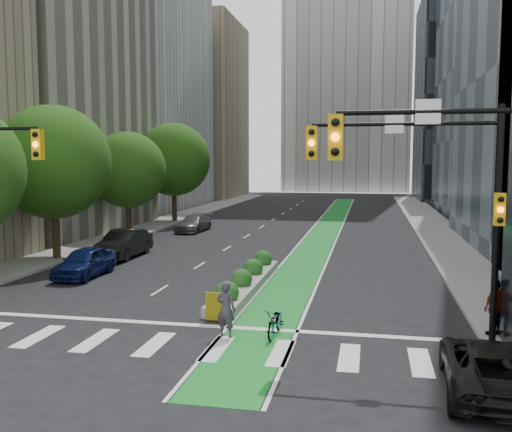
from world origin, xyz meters
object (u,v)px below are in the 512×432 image
at_px(parked_car_left_far, 193,223).
at_px(parked_car_left_mid, 124,244).
at_px(median_planter, 247,281).
at_px(parked_car_right, 490,367).
at_px(pedestrian_far, 495,307).
at_px(pedestrian_near, 507,290).
at_px(bicycle, 275,322).
at_px(parked_car_left_near, 85,262).
at_px(cyclist, 226,309).

bearing_deg(parked_car_left_far, parked_car_left_mid, -88.27).
distance_m(median_planter, parked_car_right, 12.89).
bearing_deg(pedestrian_far, median_planter, -74.15).
relative_size(parked_car_right, pedestrian_near, 2.45).
xyz_separation_m(bicycle, parked_car_left_mid, (-11.15, 12.97, 0.33)).
distance_m(parked_car_left_near, parked_car_right, 19.86).
relative_size(median_planter, parked_car_left_far, 2.26).
bearing_deg(parked_car_right, pedestrian_near, -102.24).
relative_size(bicycle, pedestrian_near, 0.94).
bearing_deg(parked_car_right, cyclist, -18.90).
xyz_separation_m(parked_car_left_mid, parked_car_right, (17.08, -16.40, -0.15)).
xyz_separation_m(parked_car_left_near, parked_car_left_mid, (-0.46, 5.53, 0.08)).
relative_size(parked_car_left_mid, pedestrian_near, 2.54).
xyz_separation_m(parked_car_left_near, parked_car_left_far, (-0.08, 17.76, -0.07)).
bearing_deg(parked_car_left_far, bicycle, -63.33).
relative_size(median_planter, bicycle, 5.65).
bearing_deg(bicycle, parked_car_left_near, 148.66).
height_order(median_planter, pedestrian_near, pedestrian_near).
bearing_deg(median_planter, bicycle, -69.93).
bearing_deg(pedestrian_near, pedestrian_far, 165.95).
xyz_separation_m(cyclist, pedestrian_near, (9.35, 3.77, 0.20)).
height_order(parked_car_left_far, pedestrian_far, pedestrian_far).
bearing_deg(pedestrian_far, bicycle, -35.53).
distance_m(pedestrian_near, pedestrian_far, 2.51).
distance_m(cyclist, parked_car_right, 8.07).
bearing_deg(pedestrian_far, parked_car_left_near, -63.84).
bearing_deg(pedestrian_near, parked_car_left_near, 83.57).
bearing_deg(parked_car_left_mid, pedestrian_far, -33.36).
relative_size(parked_car_left_far, pedestrian_far, 2.49).
height_order(parked_car_left_near, parked_car_right, parked_car_left_near).
relative_size(bicycle, parked_car_right, 0.38).
xyz_separation_m(cyclist, parked_car_left_near, (-9.14, 7.85, -0.19)).
bearing_deg(pedestrian_near, cyclist, 117.98).
xyz_separation_m(parked_car_right, pedestrian_near, (1.87, 6.80, 0.46)).
bearing_deg(pedestrian_near, parked_car_right, 170.63).
height_order(median_planter, parked_car_left_far, parked_car_left_far).
bearing_deg(median_planter, pedestrian_far, -30.35).
bearing_deg(parked_car_right, pedestrian_far, -99.65).
distance_m(bicycle, cyclist, 1.67).
distance_m(cyclist, pedestrian_far, 8.61).
xyz_separation_m(median_planter, cyclist, (0.80, -6.85, 0.55)).
distance_m(parked_car_left_mid, pedestrian_near, 21.24).
bearing_deg(parked_car_right, parked_car_left_near, -30.06).
bearing_deg(median_planter, parked_car_left_mid, 143.46).
xyz_separation_m(median_planter, pedestrian_near, (10.15, -3.08, 0.75)).
relative_size(median_planter, cyclist, 5.59).
bearing_deg(parked_car_left_far, parked_car_right, -56.23).
relative_size(bicycle, parked_car_left_far, 0.40).
bearing_deg(pedestrian_near, parked_car_left_mid, 69.12).
distance_m(parked_car_left_near, pedestrian_far, 18.77).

